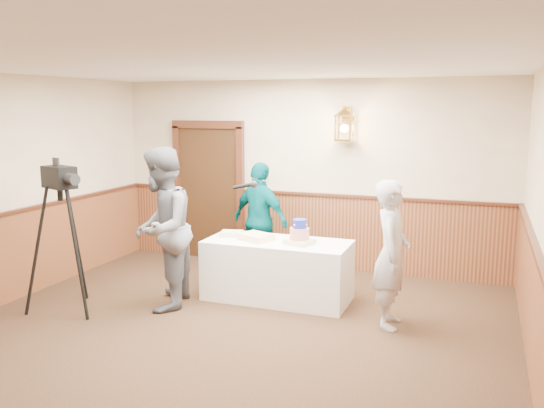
{
  "coord_description": "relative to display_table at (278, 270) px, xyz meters",
  "views": [
    {
      "loc": [
        2.48,
        -4.67,
        2.4
      ],
      "look_at": [
        0.11,
        1.7,
        1.25
      ],
      "focal_mm": 38.0,
      "sensor_mm": 36.0,
      "label": 1
    }
  ],
  "objects": [
    {
      "name": "ground",
      "position": [
        -0.11,
        -1.9,
        -0.38
      ],
      "size": [
        7.0,
        7.0,
        0.0
      ],
      "primitive_type": "plane",
      "color": "black",
      "rests_on": "ground"
    },
    {
      "name": "room_shell",
      "position": [
        -0.17,
        -1.45,
        1.15
      ],
      "size": [
        6.02,
        7.02,
        2.81
      ],
      "color": "#BAA78B",
      "rests_on": "ground"
    },
    {
      "name": "display_table",
      "position": [
        0.0,
        0.0,
        0.0
      ],
      "size": [
        1.8,
        0.8,
        0.75
      ],
      "primitive_type": "cube",
      "color": "white",
      "rests_on": "ground"
    },
    {
      "name": "tiered_cake",
      "position": [
        0.3,
        -0.06,
        0.5
      ],
      "size": [
        0.37,
        0.37,
        0.31
      ],
      "rotation": [
        0.0,
        0.0,
        -0.29
      ],
      "color": "beige",
      "rests_on": "display_table"
    },
    {
      "name": "sheet_cake_yellow",
      "position": [
        -0.27,
        -0.04,
        0.42
      ],
      "size": [
        0.48,
        0.43,
        0.08
      ],
      "primitive_type": "cube",
      "rotation": [
        0.0,
        0.0,
        -0.4
      ],
      "color": "#FFD798",
      "rests_on": "display_table"
    },
    {
      "name": "sheet_cake_green",
      "position": [
        -0.65,
        0.06,
        0.41
      ],
      "size": [
        0.32,
        0.28,
        0.06
      ],
      "primitive_type": "cube",
      "rotation": [
        0.0,
        0.0,
        0.25
      ],
      "color": "#ADD798",
      "rests_on": "display_table"
    },
    {
      "name": "interviewer",
      "position": [
        -1.19,
        -0.76,
        0.6
      ],
      "size": [
        1.64,
        1.11,
        1.94
      ],
      "rotation": [
        0.0,
        0.0,
        -1.3
      ],
      "color": "#595C63",
      "rests_on": "ground"
    },
    {
      "name": "baker",
      "position": [
        1.47,
        -0.41,
        0.44
      ],
      "size": [
        0.43,
        0.62,
        1.63
      ],
      "primitive_type": "imported",
      "rotation": [
        0.0,
        0.0,
        1.65
      ],
      "color": "#A6A5AB",
      "rests_on": "ground"
    },
    {
      "name": "assistant_p",
      "position": [
        -0.55,
        0.82,
        0.45
      ],
      "size": [
        1.04,
        0.73,
        1.64
      ],
      "primitive_type": "imported",
      "rotation": [
        0.0,
        0.0,
        2.76
      ],
      "color": "#015258",
      "rests_on": "ground"
    },
    {
      "name": "tv_camera_rig",
      "position": [
        -2.21,
        -1.27,
        0.4
      ],
      "size": [
        0.67,
        0.63,
        1.73
      ],
      "rotation": [
        0.0,
        0.0,
        -0.37
      ],
      "color": "black",
      "rests_on": "ground"
    }
  ]
}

